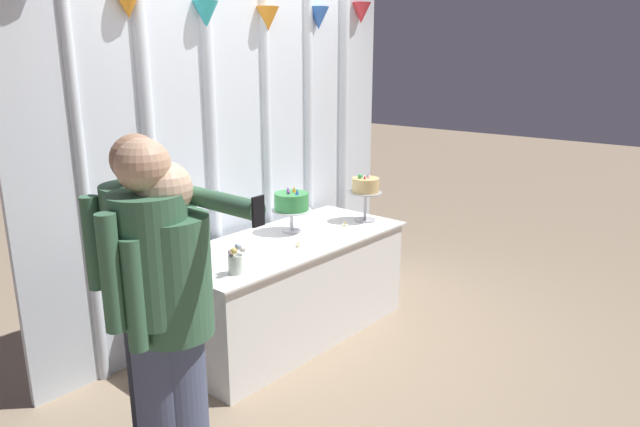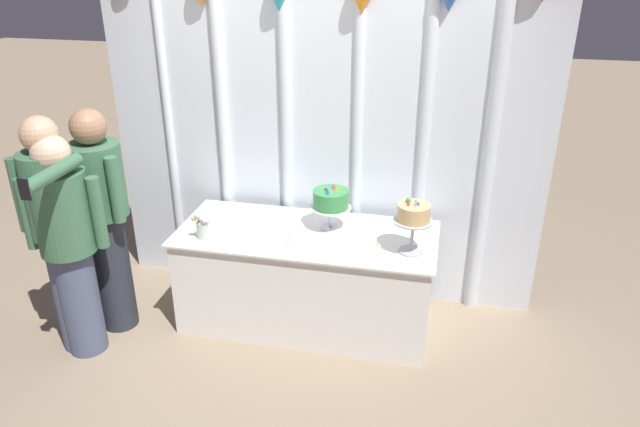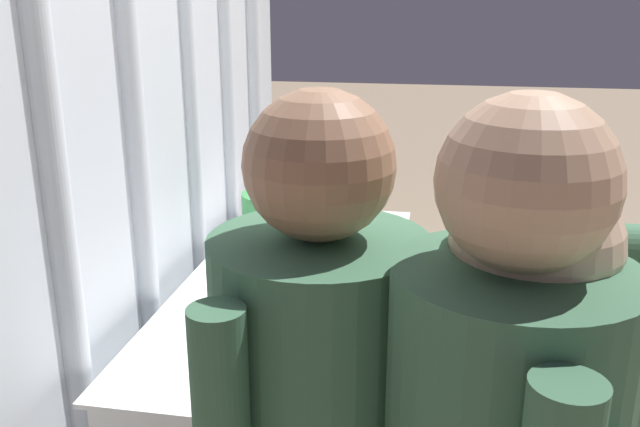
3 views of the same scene
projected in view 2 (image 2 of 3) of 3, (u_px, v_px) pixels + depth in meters
The scene contains 11 objects.
ground_plane at pixel (304, 327), 4.44m from camera, with size 24.00×24.00×0.00m, color gray.
draped_curtain at pixel (324, 126), 4.38m from camera, with size 3.33×0.17×2.66m.
cake_table at pixel (307, 277), 4.37m from camera, with size 1.85×0.81×0.74m.
cake_display_nearleft at pixel (331, 200), 4.19m from camera, with size 0.30×0.30×0.34m.
cake_display_nearright at pixel (413, 216), 3.85m from camera, with size 0.26×0.26×0.38m.
flower_vase at pixel (202, 226), 4.11m from camera, with size 0.14×0.11×0.21m.
tealight_far_left at pixel (290, 241), 4.08m from camera, with size 0.04×0.04×0.03m.
tealight_near_left at pixel (378, 246), 4.02m from camera, with size 0.04×0.04×0.03m.
guest_man_dark_suit at pixel (103, 215), 4.10m from camera, with size 0.49×0.49×1.66m.
guest_man_pink_jacket at pixel (68, 241), 3.85m from camera, with size 0.51×0.44×1.58m.
guest_girl_blue_dress at pixel (58, 228), 3.85m from camera, with size 0.50×0.66×1.68m.
Camera 2 is at (0.90, -3.56, 2.64)m, focal length 33.20 mm.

